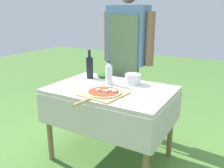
{
  "coord_description": "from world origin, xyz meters",
  "views": [
    {
      "loc": [
        1.05,
        -1.8,
        1.41
      ],
      "look_at": [
        0.01,
        0.0,
        0.78
      ],
      "focal_mm": 38.0,
      "sensor_mm": 36.0,
      "label": 1
    }
  ],
  "objects_px": {
    "oil_bottle": "(90,67)",
    "herb_container": "(103,76)",
    "pizza_on_peel": "(103,93)",
    "mixing_tub": "(133,79)",
    "water_bottle": "(109,73)",
    "prep_table": "(111,99)",
    "person_cook": "(127,50)"
  },
  "relations": [
    {
      "from": "oil_bottle",
      "to": "mixing_tub",
      "type": "bearing_deg",
      "value": 4.97
    },
    {
      "from": "prep_table",
      "to": "person_cook",
      "type": "bearing_deg",
      "value": 102.36
    },
    {
      "from": "prep_table",
      "to": "herb_container",
      "type": "bearing_deg",
      "value": 132.78
    },
    {
      "from": "prep_table",
      "to": "water_bottle",
      "type": "relative_size",
      "value": 4.81
    },
    {
      "from": "mixing_tub",
      "to": "person_cook",
      "type": "bearing_deg",
      "value": 123.46
    },
    {
      "from": "person_cook",
      "to": "mixing_tub",
      "type": "distance_m",
      "value": 0.5
    },
    {
      "from": "prep_table",
      "to": "mixing_tub",
      "type": "xyz_separation_m",
      "value": [
        0.12,
        0.22,
        0.16
      ]
    },
    {
      "from": "prep_table",
      "to": "pizza_on_peel",
      "type": "distance_m",
      "value": 0.23
    },
    {
      "from": "prep_table",
      "to": "person_cook",
      "type": "height_order",
      "value": "person_cook"
    },
    {
      "from": "mixing_tub",
      "to": "pizza_on_peel",
      "type": "bearing_deg",
      "value": -101.0
    },
    {
      "from": "person_cook",
      "to": "oil_bottle",
      "type": "xyz_separation_m",
      "value": [
        -0.23,
        -0.42,
        -0.14
      ]
    },
    {
      "from": "water_bottle",
      "to": "mixing_tub",
      "type": "bearing_deg",
      "value": 34.92
    },
    {
      "from": "herb_container",
      "to": "person_cook",
      "type": "bearing_deg",
      "value": 71.61
    },
    {
      "from": "herb_container",
      "to": "mixing_tub",
      "type": "bearing_deg",
      "value": -6.34
    },
    {
      "from": "water_bottle",
      "to": "prep_table",
      "type": "bearing_deg",
      "value": -51.71
    },
    {
      "from": "prep_table",
      "to": "oil_bottle",
      "type": "distance_m",
      "value": 0.46
    },
    {
      "from": "pizza_on_peel",
      "to": "oil_bottle",
      "type": "relative_size",
      "value": 1.8
    },
    {
      "from": "oil_bottle",
      "to": "pizza_on_peel",
      "type": "bearing_deg",
      "value": -43.07
    },
    {
      "from": "prep_table",
      "to": "mixing_tub",
      "type": "height_order",
      "value": "mixing_tub"
    },
    {
      "from": "water_bottle",
      "to": "person_cook",
      "type": "bearing_deg",
      "value": 96.69
    },
    {
      "from": "prep_table",
      "to": "pizza_on_peel",
      "type": "xyz_separation_m",
      "value": [
        0.04,
        -0.19,
        0.12
      ]
    },
    {
      "from": "person_cook",
      "to": "water_bottle",
      "type": "bearing_deg",
      "value": 100.7
    },
    {
      "from": "person_cook",
      "to": "mixing_tub",
      "type": "xyz_separation_m",
      "value": [
        0.25,
        -0.38,
        -0.21
      ]
    },
    {
      "from": "prep_table",
      "to": "water_bottle",
      "type": "bearing_deg",
      "value": 128.29
    },
    {
      "from": "prep_table",
      "to": "water_bottle",
      "type": "distance_m",
      "value": 0.25
    },
    {
      "from": "pizza_on_peel",
      "to": "mixing_tub",
      "type": "bearing_deg",
      "value": 86.41
    },
    {
      "from": "water_bottle",
      "to": "mixing_tub",
      "type": "relative_size",
      "value": 1.53
    },
    {
      "from": "person_cook",
      "to": "pizza_on_peel",
      "type": "bearing_deg",
      "value": 106.13
    },
    {
      "from": "oil_bottle",
      "to": "herb_container",
      "type": "bearing_deg",
      "value": 35.46
    },
    {
      "from": "person_cook",
      "to": "oil_bottle",
      "type": "bearing_deg",
      "value": 65.59
    },
    {
      "from": "prep_table",
      "to": "person_cook",
      "type": "distance_m",
      "value": 0.72
    },
    {
      "from": "person_cook",
      "to": "mixing_tub",
      "type": "relative_size",
      "value": 10.96
    }
  ]
}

